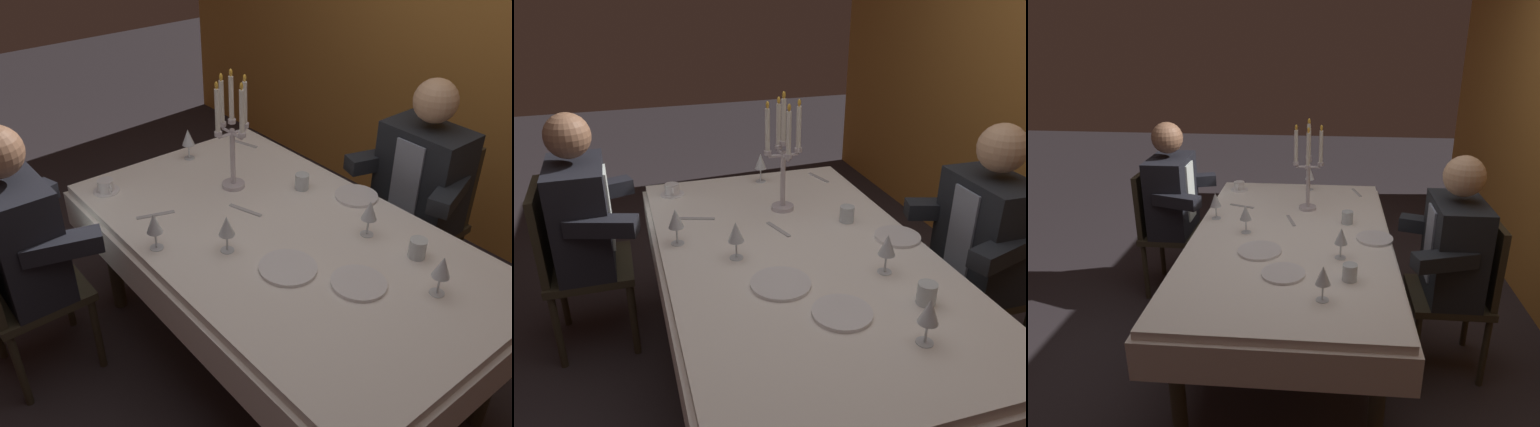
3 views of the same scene
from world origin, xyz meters
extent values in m
plane|color=#2E282B|center=(0.00, 0.00, 0.00)|extent=(12.00, 12.00, 0.00)
cube|color=white|center=(0.00, 0.00, 0.72)|extent=(1.90, 1.10, 0.04)
cube|color=white|center=(0.00, 0.00, 0.61)|extent=(1.94, 1.14, 0.18)
cylinder|color=#353021|center=(-0.83, -0.43, 0.35)|extent=(0.07, 0.07, 0.70)
cylinder|color=#353021|center=(-0.83, 0.43, 0.35)|extent=(0.07, 0.07, 0.70)
cylinder|color=silver|center=(-0.44, 0.08, 0.75)|extent=(0.11, 0.11, 0.02)
cylinder|color=silver|center=(-0.44, 0.08, 0.90)|extent=(0.02, 0.02, 0.28)
cylinder|color=silver|center=(-0.44, 0.08, 1.08)|extent=(0.04, 0.04, 0.02)
cylinder|color=white|center=(-0.44, 0.08, 1.19)|extent=(0.02, 0.02, 0.20)
ellipsoid|color=yellow|center=(-0.44, 0.08, 1.30)|extent=(0.02, 0.02, 0.03)
cylinder|color=silver|center=(-0.40, 0.08, 1.02)|extent=(0.07, 0.01, 0.01)
cylinder|color=silver|center=(-0.37, 0.08, 1.04)|extent=(0.04, 0.04, 0.02)
cylinder|color=white|center=(-0.37, 0.08, 1.15)|extent=(0.02, 0.02, 0.20)
ellipsoid|color=yellow|center=(-0.37, 0.08, 1.26)|extent=(0.02, 0.02, 0.03)
cylinder|color=silver|center=(-0.44, 0.11, 1.02)|extent=(0.01, 0.08, 0.01)
cylinder|color=silver|center=(-0.44, 0.15, 1.04)|extent=(0.04, 0.04, 0.02)
cylinder|color=white|center=(-0.44, 0.15, 1.15)|extent=(0.02, 0.02, 0.20)
ellipsoid|color=yellow|center=(-0.44, 0.15, 1.26)|extent=(0.02, 0.02, 0.03)
cylinder|color=silver|center=(-0.48, 0.08, 1.02)|extent=(0.07, 0.01, 0.01)
cylinder|color=silver|center=(-0.52, 0.08, 1.04)|extent=(0.04, 0.04, 0.02)
cylinder|color=white|center=(-0.52, 0.08, 1.15)|extent=(0.02, 0.02, 0.20)
ellipsoid|color=yellow|center=(-0.52, 0.08, 1.26)|extent=(0.02, 0.02, 0.03)
cylinder|color=silver|center=(-0.44, 0.04, 1.02)|extent=(0.01, 0.07, 0.01)
cylinder|color=silver|center=(-0.44, 0.00, 1.04)|extent=(0.04, 0.04, 0.02)
cylinder|color=white|center=(-0.44, 0.00, 1.15)|extent=(0.02, 0.02, 0.20)
ellipsoid|color=yellow|center=(-0.44, 0.00, 1.26)|extent=(0.02, 0.02, 0.03)
cylinder|color=white|center=(0.21, -0.14, 0.75)|extent=(0.23, 0.23, 0.01)
cylinder|color=white|center=(0.44, 0.00, 0.75)|extent=(0.21, 0.21, 0.01)
cylinder|color=white|center=(0.00, 0.47, 0.75)|extent=(0.20, 0.20, 0.01)
cylinder|color=silver|center=(0.24, 0.27, 0.74)|extent=(0.06, 0.06, 0.00)
cylinder|color=silver|center=(0.24, 0.27, 0.78)|extent=(0.01, 0.01, 0.07)
cone|color=silver|center=(0.24, 0.27, 0.86)|extent=(0.07, 0.07, 0.08)
cylinder|color=silver|center=(-0.04, -0.26, 0.74)|extent=(0.06, 0.06, 0.00)
cylinder|color=silver|center=(-0.04, -0.26, 0.78)|extent=(0.01, 0.01, 0.07)
cone|color=silver|center=(-0.04, -0.26, 0.86)|extent=(0.07, 0.07, 0.08)
cylinder|color=#E0D172|center=(-0.04, -0.26, 0.84)|extent=(0.04, 0.04, 0.03)
cylinder|color=silver|center=(-0.83, 0.08, 0.74)|extent=(0.06, 0.06, 0.00)
cylinder|color=silver|center=(-0.83, 0.08, 0.78)|extent=(0.01, 0.01, 0.07)
cone|color=silver|center=(-0.83, 0.08, 0.86)|extent=(0.07, 0.07, 0.08)
cylinder|color=silver|center=(-0.23, -0.47, 0.74)|extent=(0.06, 0.06, 0.00)
cylinder|color=silver|center=(-0.23, -0.47, 0.78)|extent=(0.01, 0.01, 0.07)
cone|color=silver|center=(-0.23, -0.47, 0.86)|extent=(0.07, 0.07, 0.08)
cylinder|color=#E0D172|center=(-0.23, -0.47, 0.84)|extent=(0.04, 0.04, 0.03)
cylinder|color=silver|center=(0.66, 0.19, 0.74)|extent=(0.06, 0.06, 0.00)
cylinder|color=silver|center=(0.66, 0.19, 0.78)|extent=(0.01, 0.01, 0.07)
cone|color=silver|center=(0.66, 0.19, 0.86)|extent=(0.07, 0.07, 0.08)
cylinder|color=silver|center=(-0.22, 0.32, 0.78)|extent=(0.07, 0.07, 0.08)
cylinder|color=silver|center=(0.47, 0.31, 0.78)|extent=(0.07, 0.07, 0.08)
cylinder|color=white|center=(-0.78, -0.42, 0.74)|extent=(0.12, 0.12, 0.01)
cylinder|color=white|center=(-0.78, -0.42, 0.77)|extent=(0.08, 0.08, 0.05)
torus|color=white|center=(-0.73, -0.42, 0.78)|extent=(0.04, 0.01, 0.04)
cube|color=#B7B7BC|center=(-0.23, -0.01, 0.74)|extent=(0.17, 0.07, 0.01)
cube|color=#B7B7BC|center=(-0.79, 0.41, 0.74)|extent=(0.17, 0.07, 0.01)
cube|color=#B7B7BC|center=(-0.45, -0.35, 0.74)|extent=(0.07, 0.17, 0.01)
cylinder|color=#353021|center=(-0.48, -0.70, 0.21)|extent=(0.04, 0.04, 0.42)
cylinder|color=#353021|center=(-0.84, -0.70, 0.21)|extent=(0.04, 0.04, 0.42)
cylinder|color=#353021|center=(-0.48, -1.06, 0.21)|extent=(0.04, 0.04, 0.42)
cylinder|color=#353021|center=(-0.84, -1.06, 0.21)|extent=(0.04, 0.04, 0.42)
cube|color=#353021|center=(-0.66, -0.88, 0.44)|extent=(0.42, 0.42, 0.04)
cube|color=#353021|center=(-0.66, -1.07, 0.68)|extent=(0.38, 0.04, 0.44)
cube|color=black|center=(-0.66, -0.88, 0.73)|extent=(0.42, 0.26, 0.54)
cube|color=white|center=(-0.66, -0.75, 0.76)|extent=(0.16, 0.01, 0.40)
sphere|color=#93664A|center=(-0.66, -0.88, 1.14)|extent=(0.21, 0.21, 0.21)
cube|color=black|center=(-0.44, -0.78, 0.77)|extent=(0.19, 0.34, 0.08)
cube|color=black|center=(-0.88, -0.78, 0.77)|extent=(0.19, 0.34, 0.08)
cylinder|color=#353021|center=(-0.12, 0.70, 0.21)|extent=(0.04, 0.04, 0.42)
cylinder|color=#353021|center=(0.24, 0.70, 0.21)|extent=(0.04, 0.04, 0.42)
cylinder|color=#353021|center=(-0.12, 1.06, 0.21)|extent=(0.04, 0.04, 0.42)
cylinder|color=#353021|center=(0.24, 1.06, 0.21)|extent=(0.04, 0.04, 0.42)
cube|color=#353021|center=(0.06, 0.88, 0.44)|extent=(0.42, 0.42, 0.04)
cube|color=#353021|center=(0.06, 1.07, 0.68)|extent=(0.38, 0.04, 0.44)
cube|color=#1F2329|center=(0.06, 0.88, 0.73)|extent=(0.42, 0.26, 0.54)
cube|color=#8A96AB|center=(0.06, 0.75, 0.76)|extent=(0.16, 0.01, 0.40)
sphere|color=#DDAC82|center=(0.06, 0.88, 1.14)|extent=(0.21, 0.21, 0.21)
cube|color=#1F2329|center=(-0.16, 0.78, 0.77)|extent=(0.19, 0.34, 0.08)
cube|color=#1F2329|center=(0.28, 0.78, 0.77)|extent=(0.19, 0.34, 0.08)
camera|label=1|loc=(1.47, -1.31, 2.09)|focal=39.44mm
camera|label=2|loc=(1.74, -0.65, 1.79)|focal=35.75mm
camera|label=3|loc=(2.48, 0.18, 1.85)|focal=34.20mm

